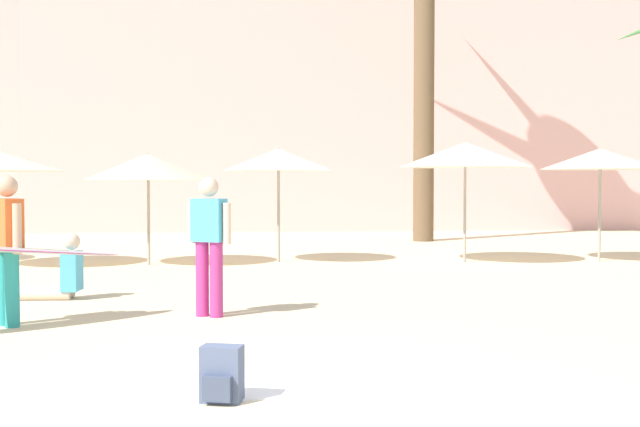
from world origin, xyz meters
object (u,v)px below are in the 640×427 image
object	(u,v)px
cafe_umbrella_0	(148,167)
cafe_umbrella_1	(465,155)
backpack	(221,375)
person_mid_left	(59,276)
person_far_left	(209,240)
cafe_umbrella_2	(279,160)
cafe_umbrella_4	(600,159)
beach_towel	(310,379)
person_mid_center	(4,246)

from	to	relation	value
cafe_umbrella_0	cafe_umbrella_1	bearing A→B (deg)	-1.06
backpack	person_mid_left	xyz separation A→B (m)	(-2.38, 5.66, 0.12)
cafe_umbrella_1	person_far_left	bearing A→B (deg)	-128.13
cafe_umbrella_0	cafe_umbrella_2	xyz separation A→B (m)	(2.61, 0.34, 0.16)
backpack	person_far_left	distance (m)	4.00
cafe_umbrella_1	cafe_umbrella_4	distance (m)	2.86
cafe_umbrella_1	person_mid_left	size ratio (longest dim) A/B	2.71
cafe_umbrella_2	beach_towel	distance (m)	10.37
cafe_umbrella_2	person_far_left	xyz separation A→B (m)	(-1.19, -6.82, -1.18)
cafe_umbrella_1	beach_towel	size ratio (longest dim) A/B	1.75
person_mid_left	beach_towel	bearing A→B (deg)	125.79
person_mid_center	cafe_umbrella_1	bearing A→B (deg)	4.94
beach_towel	person_mid_center	size ratio (longest dim) A/B	0.61
cafe_umbrella_4	person_mid_center	size ratio (longest dim) A/B	0.97
cafe_umbrella_2	backpack	world-z (taller)	cafe_umbrella_2
cafe_umbrella_4	beach_towel	size ratio (longest dim) A/B	1.58
backpack	person_far_left	size ratio (longest dim) A/B	0.25
beach_towel	person_mid_left	world-z (taller)	person_mid_left
backpack	person_mid_left	world-z (taller)	person_mid_left
cafe_umbrella_2	cafe_umbrella_4	size ratio (longest dim) A/B	0.95
cafe_umbrella_1	cafe_umbrella_2	size ratio (longest dim) A/B	1.16
cafe_umbrella_1	person_mid_center	xyz separation A→B (m)	(-7.25, -6.94, -1.29)
cafe_umbrella_0	person_far_left	distance (m)	6.72
person_far_left	cafe_umbrella_1	bearing A→B (deg)	171.66
cafe_umbrella_4	person_far_left	size ratio (longest dim) A/B	1.45
cafe_umbrella_0	person_mid_left	distance (m)	5.08
beach_towel	person_mid_center	world-z (taller)	person_mid_center
cafe_umbrella_2	backpack	xyz separation A→B (m)	(-0.96, -10.75, -1.91)
cafe_umbrella_1	backpack	distance (m)	11.52
beach_towel	person_far_left	world-z (taller)	person_far_left
person_mid_left	cafe_umbrella_0	bearing A→B (deg)	-94.38
cafe_umbrella_0	person_mid_left	bearing A→B (deg)	-98.74
cafe_umbrella_4	beach_towel	distance (m)	12.05
person_mid_left	person_far_left	world-z (taller)	person_far_left
cafe_umbrella_0	person_far_left	size ratio (longest dim) A/B	1.47
person_far_left	cafe_umbrella_4	bearing A→B (deg)	158.53
cafe_umbrella_2	cafe_umbrella_4	world-z (taller)	cafe_umbrella_4
cafe_umbrella_0	backpack	size ratio (longest dim) A/B	5.95
backpack	person_far_left	world-z (taller)	person_far_left
cafe_umbrella_1	beach_towel	bearing A→B (deg)	-112.72
cafe_umbrella_1	backpack	size ratio (longest dim) A/B	6.48
person_far_left	backpack	bearing A→B (deg)	33.07
cafe_umbrella_2	backpack	bearing A→B (deg)	-95.11
cafe_umbrella_2	person_far_left	distance (m)	7.02
cafe_umbrella_0	cafe_umbrella_1	world-z (taller)	cafe_umbrella_1
backpack	person_mid_left	size ratio (longest dim) A/B	0.42
cafe_umbrella_0	person_mid_center	size ratio (longest dim) A/B	0.98
beach_towel	cafe_umbrella_4	bearing A→B (deg)	54.31
cafe_umbrella_0	cafe_umbrella_4	world-z (taller)	cafe_umbrella_4
beach_towel	person_mid_left	distance (m)	5.94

